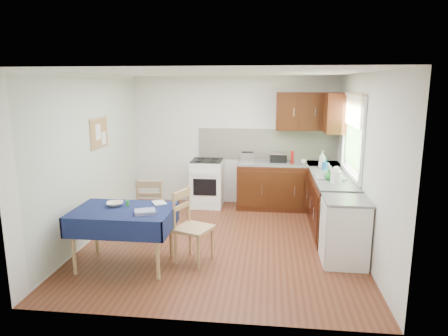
# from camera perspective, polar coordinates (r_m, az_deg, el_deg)

# --- Properties ---
(floor) EXTENTS (4.20, 4.20, 0.00)m
(floor) POSITION_cam_1_polar(r_m,az_deg,el_deg) (6.17, -0.33, -10.45)
(floor) COLOR #542916
(floor) RESTS_ON ground
(ceiling) EXTENTS (4.00, 4.20, 0.02)m
(ceiling) POSITION_cam_1_polar(r_m,az_deg,el_deg) (5.71, -0.36, 13.45)
(ceiling) COLOR white
(ceiling) RESTS_ON wall_back
(wall_back) EXTENTS (4.00, 0.02, 2.50)m
(wall_back) POSITION_cam_1_polar(r_m,az_deg,el_deg) (7.87, 1.48, 3.88)
(wall_back) COLOR white
(wall_back) RESTS_ON ground
(wall_front) EXTENTS (4.00, 0.02, 2.50)m
(wall_front) POSITION_cam_1_polar(r_m,az_deg,el_deg) (3.79, -4.12, -4.89)
(wall_front) COLOR white
(wall_front) RESTS_ON ground
(wall_left) EXTENTS (0.02, 4.20, 2.50)m
(wall_left) POSITION_cam_1_polar(r_m,az_deg,el_deg) (6.36, -18.54, 1.36)
(wall_left) COLOR silver
(wall_left) RESTS_ON ground
(wall_right) EXTENTS (0.02, 4.20, 2.50)m
(wall_right) POSITION_cam_1_polar(r_m,az_deg,el_deg) (5.92, 19.26, 0.57)
(wall_right) COLOR white
(wall_right) RESTS_ON ground
(base_cabinets) EXTENTS (1.90, 2.30, 0.86)m
(base_cabinets) POSITION_cam_1_polar(r_m,az_deg,el_deg) (7.21, 11.66, -3.76)
(base_cabinets) COLOR black
(base_cabinets) RESTS_ON ground
(worktop_back) EXTENTS (1.90, 0.60, 0.04)m
(worktop_back) POSITION_cam_1_polar(r_m,az_deg,el_deg) (7.62, 9.15, 0.64)
(worktop_back) COLOR slate
(worktop_back) RESTS_ON base_cabinets
(worktop_right) EXTENTS (0.60, 1.70, 0.04)m
(worktop_right) POSITION_cam_1_polar(r_m,az_deg,el_deg) (6.56, 15.27, -1.43)
(worktop_right) COLOR slate
(worktop_right) RESTS_ON base_cabinets
(worktop_corner) EXTENTS (0.60, 0.60, 0.04)m
(worktop_corner) POSITION_cam_1_polar(r_m,az_deg,el_deg) (7.68, 14.00, 0.53)
(worktop_corner) COLOR slate
(worktop_corner) RESTS_ON base_cabinets
(splashback) EXTENTS (2.70, 0.02, 0.60)m
(splashback) POSITION_cam_1_polar(r_m,az_deg,el_deg) (7.84, 6.21, 3.41)
(splashback) COLOR white
(splashback) RESTS_ON wall_back
(upper_cabinets) EXTENTS (1.20, 0.85, 0.70)m
(upper_cabinets) POSITION_cam_1_polar(r_m,az_deg,el_deg) (7.53, 13.04, 7.81)
(upper_cabinets) COLOR black
(upper_cabinets) RESTS_ON wall_back
(stove) EXTENTS (0.60, 0.61, 0.92)m
(stove) POSITION_cam_1_polar(r_m,az_deg,el_deg) (7.79, -2.42, -2.14)
(stove) COLOR white
(stove) RESTS_ON ground
(window) EXTENTS (0.04, 1.48, 1.26)m
(window) POSITION_cam_1_polar(r_m,az_deg,el_deg) (6.53, 17.93, 5.22)
(window) COLOR #315724
(window) RESTS_ON wall_right
(fridge) EXTENTS (0.58, 0.60, 0.89)m
(fridge) POSITION_cam_1_polar(r_m,az_deg,el_deg) (5.55, 16.86, -8.68)
(fridge) COLOR white
(fridge) RESTS_ON ground
(corkboard) EXTENTS (0.04, 0.62, 0.47)m
(corkboard) POSITION_cam_1_polar(r_m,az_deg,el_deg) (6.57, -17.41, 4.83)
(corkboard) COLOR #A17450
(corkboard) RESTS_ON wall_left
(dining_table) EXTENTS (1.27, 0.86, 0.77)m
(dining_table) POSITION_cam_1_polar(r_m,az_deg,el_deg) (5.35, -14.18, -6.80)
(dining_table) COLOR #0F173D
(dining_table) RESTS_ON ground
(chair_far) EXTENTS (0.45, 0.45, 0.97)m
(chair_far) POSITION_cam_1_polar(r_m,az_deg,el_deg) (6.20, -10.26, -5.48)
(chair_far) COLOR #A17450
(chair_far) RESTS_ON ground
(chair_near) EXTENTS (0.57, 0.57, 0.99)m
(chair_near) POSITION_cam_1_polar(r_m,az_deg,el_deg) (5.37, -4.80, -7.99)
(chair_near) COLOR #A17450
(chair_near) RESTS_ON ground
(toaster) EXTENTS (0.26, 0.16, 0.20)m
(toaster) POSITION_cam_1_polar(r_m,az_deg,el_deg) (7.57, 3.39, 1.56)
(toaster) COLOR silver
(toaster) RESTS_ON worktop_back
(sandwich_press) EXTENTS (0.31, 0.27, 0.18)m
(sandwich_press) POSITION_cam_1_polar(r_m,az_deg,el_deg) (7.64, 7.77, 1.56)
(sandwich_press) COLOR black
(sandwich_press) RESTS_ON worktop_back
(sauce_bottle) EXTENTS (0.06, 0.06, 0.24)m
(sauce_bottle) POSITION_cam_1_polar(r_m,az_deg,el_deg) (7.46, 9.72, 1.50)
(sauce_bottle) COLOR #B4130E
(sauce_bottle) RESTS_ON worktop_back
(yellow_packet) EXTENTS (0.11, 0.08, 0.14)m
(yellow_packet) POSITION_cam_1_polar(r_m,az_deg,el_deg) (7.76, 7.58, 1.59)
(yellow_packet) COLOR gold
(yellow_packet) RESTS_ON worktop_back
(dish_rack) EXTENTS (0.45, 0.34, 0.21)m
(dish_rack) POSITION_cam_1_polar(r_m,az_deg,el_deg) (6.48, 14.95, -1.17)
(dish_rack) COLOR gray
(dish_rack) RESTS_ON worktop_right
(kettle) EXTENTS (0.15, 0.15, 0.26)m
(kettle) POSITION_cam_1_polar(r_m,az_deg,el_deg) (6.15, 15.69, -1.05)
(kettle) COLOR white
(kettle) RESTS_ON worktop_right
(cup) EXTENTS (0.13, 0.13, 0.09)m
(cup) POSITION_cam_1_polar(r_m,az_deg,el_deg) (7.52, 11.33, 0.91)
(cup) COLOR silver
(cup) RESTS_ON worktop_back
(soap_bottle_a) EXTENTS (0.16, 0.16, 0.32)m
(soap_bottle_a) POSITION_cam_1_polar(r_m,az_deg,el_deg) (7.15, 13.83, 1.17)
(soap_bottle_a) COLOR white
(soap_bottle_a) RESTS_ON worktop_right
(soap_bottle_b) EXTENTS (0.12, 0.12, 0.19)m
(soap_bottle_b) POSITION_cam_1_polar(r_m,az_deg,el_deg) (7.09, 14.29, 0.53)
(soap_bottle_b) COLOR blue
(soap_bottle_b) RESTS_ON worktop_right
(soap_bottle_c) EXTENTS (0.16, 0.16, 0.16)m
(soap_bottle_c) POSITION_cam_1_polar(r_m,az_deg,el_deg) (6.31, 14.74, -0.97)
(soap_bottle_c) COLOR #227D2B
(soap_bottle_c) RESTS_ON worktop_right
(plate_bowl) EXTENTS (0.27, 0.27, 0.05)m
(plate_bowl) POSITION_cam_1_polar(r_m,az_deg,el_deg) (5.47, -15.33, -4.98)
(plate_bowl) COLOR beige
(plate_bowl) RESTS_ON dining_table
(book) EXTENTS (0.25, 0.27, 0.02)m
(book) POSITION_cam_1_polar(r_m,az_deg,el_deg) (5.44, -10.06, -5.03)
(book) COLOR white
(book) RESTS_ON dining_table
(spice_jar) EXTENTS (0.04, 0.04, 0.08)m
(spice_jar) POSITION_cam_1_polar(r_m,az_deg,el_deg) (5.42, -13.61, -4.91)
(spice_jar) COLOR green
(spice_jar) RESTS_ON dining_table
(tea_towel) EXTENTS (0.31, 0.27, 0.05)m
(tea_towel) POSITION_cam_1_polar(r_m,az_deg,el_deg) (5.07, -11.21, -6.16)
(tea_towel) COLOR navy
(tea_towel) RESTS_ON dining_table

